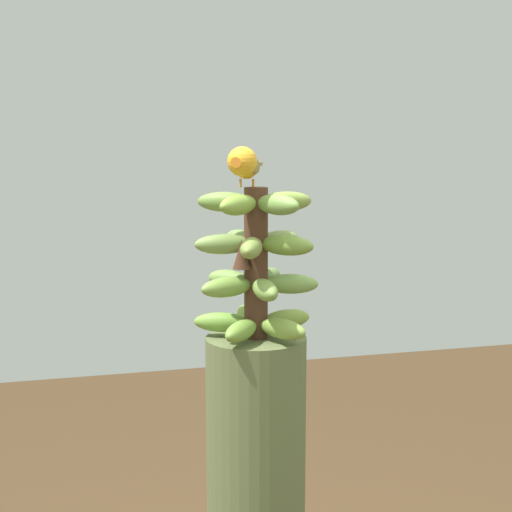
{
  "coord_description": "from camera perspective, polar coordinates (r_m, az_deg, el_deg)",
  "views": [
    {
      "loc": [
        0.41,
        1.56,
        1.69
      ],
      "look_at": [
        0.0,
        0.0,
        1.45
      ],
      "focal_mm": 56.11,
      "sensor_mm": 36.0,
      "label": 1
    }
  ],
  "objects": [
    {
      "name": "banana_bunch",
      "position": [
        1.64,
        -0.02,
        -0.53
      ],
      "size": [
        0.26,
        0.26,
        0.31
      ],
      "color": "#4C2D1E",
      "rests_on": "banana_tree"
    },
    {
      "name": "perched_bird",
      "position": [
        1.6,
        -0.81,
        6.55
      ],
      "size": [
        0.11,
        0.2,
        0.08
      ],
      "color": "#C68933",
      "rests_on": "banana_bunch"
    }
  ]
}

